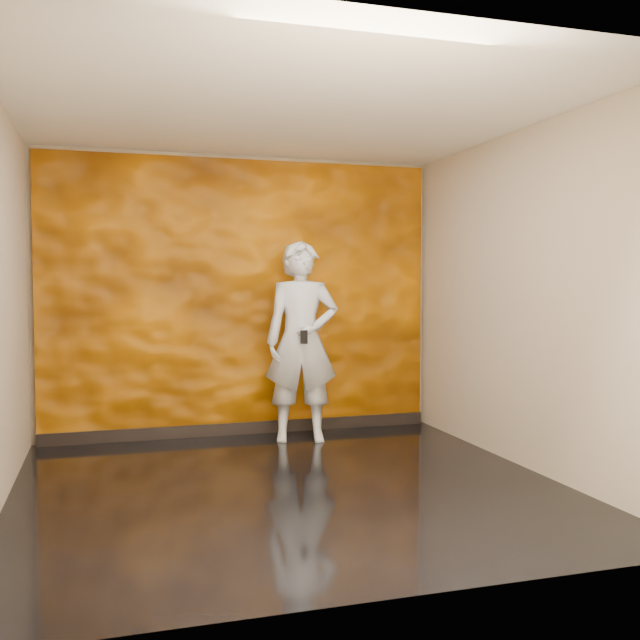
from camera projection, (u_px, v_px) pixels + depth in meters
The scene contains 5 objects.
room at pixel (290, 300), 5.28m from camera, with size 4.02×4.02×2.81m.
feature_wall at pixel (242, 297), 7.15m from camera, with size 3.90×0.06×2.75m, color orange.
baseboard at pixel (243, 428), 7.19m from camera, with size 3.90×0.04×0.12m, color black.
man at pixel (302, 341), 6.87m from camera, with size 0.70×0.46×1.93m, color #ADB3BD.
phone at pixel (304, 337), 6.61m from camera, with size 0.07×0.01×0.13m, color black.
Camera 1 is at (-1.30, -5.12, 1.53)m, focal length 40.00 mm.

